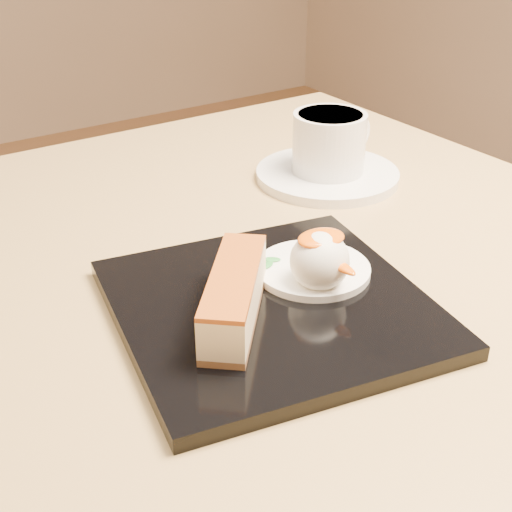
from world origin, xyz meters
TOP-DOWN VIEW (x-y plane):
  - table at (0.00, 0.00)m, footprint 0.80×0.80m
  - dessert_plate at (0.01, -0.04)m, footprint 0.26×0.26m
  - cheesecake at (-0.03, -0.04)m, footprint 0.10×0.11m
  - cream_smear at (0.06, -0.02)m, footprint 0.09×0.09m
  - ice_cream_scoop at (0.05, -0.04)m, footprint 0.04×0.04m
  - mango_sauce at (0.05, -0.04)m, footprint 0.04×0.03m
  - mint_sprig at (0.03, -0.00)m, footprint 0.03×0.02m
  - saucer at (0.20, 0.14)m, footprint 0.15×0.15m
  - coffee_cup at (0.20, 0.14)m, footprint 0.10×0.08m

SIDE VIEW (x-z plane):
  - table at x=0.00m, z-range 0.20..0.92m
  - saucer at x=0.20m, z-range 0.72..0.73m
  - dessert_plate at x=0.01m, z-range 0.72..0.73m
  - cream_smear at x=0.06m, z-range 0.73..0.74m
  - mint_sprig at x=0.03m, z-range 0.74..0.74m
  - cheesecake at x=-0.03m, z-range 0.73..0.77m
  - ice_cream_scoop at x=0.05m, z-range 0.73..0.78m
  - coffee_cup at x=0.20m, z-range 0.73..0.79m
  - mango_sauce at x=0.05m, z-range 0.77..0.78m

